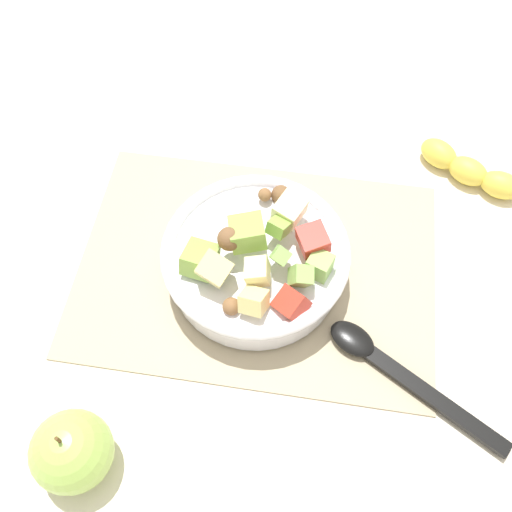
{
  "coord_description": "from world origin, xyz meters",
  "views": [
    {
      "loc": [
        -0.05,
        0.36,
        0.64
      ],
      "look_at": [
        -0.0,
        0.01,
        0.05
      ],
      "focal_mm": 40.98,
      "sensor_mm": 36.0,
      "label": 1
    }
  ],
  "objects_px": {
    "serving_spoon": "(388,365)",
    "banana_whole": "(469,170)",
    "whole_apple": "(72,451)",
    "salad_bowl": "(256,259)"
  },
  "relations": [
    {
      "from": "serving_spoon",
      "to": "whole_apple",
      "type": "xyz_separation_m",
      "value": [
        0.31,
        0.15,
        0.03
      ]
    },
    {
      "from": "whole_apple",
      "to": "banana_whole",
      "type": "height_order",
      "value": "whole_apple"
    },
    {
      "from": "salad_bowl",
      "to": "serving_spoon",
      "type": "xyz_separation_m",
      "value": [
        -0.17,
        0.1,
        -0.03
      ]
    },
    {
      "from": "serving_spoon",
      "to": "banana_whole",
      "type": "distance_m",
      "value": 0.31
    },
    {
      "from": "whole_apple",
      "to": "banana_whole",
      "type": "bearing_deg",
      "value": -132.8
    },
    {
      "from": "serving_spoon",
      "to": "banana_whole",
      "type": "xyz_separation_m",
      "value": [
        -0.1,
        -0.29,
        0.01
      ]
    },
    {
      "from": "salad_bowl",
      "to": "whole_apple",
      "type": "height_order",
      "value": "salad_bowl"
    },
    {
      "from": "salad_bowl",
      "to": "banana_whole",
      "type": "bearing_deg",
      "value": -143.14
    },
    {
      "from": "salad_bowl",
      "to": "whole_apple",
      "type": "bearing_deg",
      "value": 59.01
    },
    {
      "from": "salad_bowl",
      "to": "banana_whole",
      "type": "xyz_separation_m",
      "value": [
        -0.26,
        -0.2,
        -0.02
      ]
    }
  ]
}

